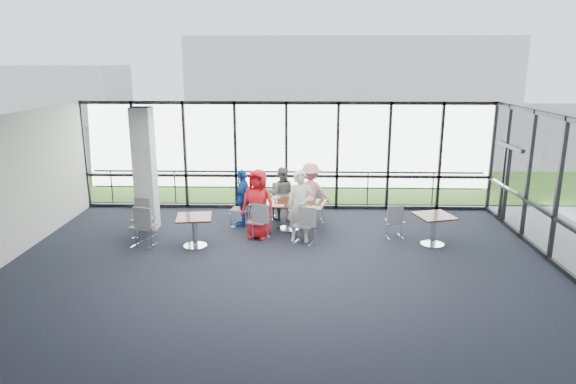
{
  "coord_description": "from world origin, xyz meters",
  "views": [
    {
      "loc": [
        0.47,
        -9.87,
        4.33
      ],
      "look_at": [
        0.12,
        2.69,
        1.1
      ],
      "focal_mm": 32.0,
      "sensor_mm": 36.0,
      "label": 1
    }
  ],
  "objects_px": {
    "diner_far_right": "(310,193)",
    "chair_spare_la": "(143,226)",
    "diner_near_left": "(258,204)",
    "diner_near_right": "(300,206)",
    "side_table_left": "(194,222)",
    "diner_far_left": "(282,194)",
    "main_table": "(288,207)",
    "chair_main_fl": "(280,202)",
    "chair_spare_r": "(395,221)",
    "chair_spare_lb": "(143,219)",
    "chair_main_fr": "(316,207)",
    "side_table_right": "(434,220)",
    "chair_main_nl": "(258,221)",
    "chair_main_nr": "(304,225)",
    "chair_main_end": "(240,210)",
    "diner_end": "(243,198)",
    "structural_column": "(145,169)"
  },
  "relations": [
    {
      "from": "diner_near_left",
      "to": "chair_main_fl",
      "type": "distance_m",
      "value": 1.73
    },
    {
      "from": "diner_near_right",
      "to": "diner_far_right",
      "type": "xyz_separation_m",
      "value": [
        0.27,
        1.58,
        -0.07
      ]
    },
    {
      "from": "chair_main_nl",
      "to": "chair_main_nr",
      "type": "height_order",
      "value": "chair_main_nr"
    },
    {
      "from": "chair_main_fr",
      "to": "chair_spare_la",
      "type": "bearing_deg",
      "value": 25.23
    },
    {
      "from": "chair_main_nl",
      "to": "chair_spare_la",
      "type": "distance_m",
      "value": 2.76
    },
    {
      "from": "chair_main_nl",
      "to": "chair_main_end",
      "type": "height_order",
      "value": "chair_main_nl"
    },
    {
      "from": "chair_spare_r",
      "to": "side_table_left",
      "type": "bearing_deg",
      "value": 179.61
    },
    {
      "from": "structural_column",
      "to": "diner_far_right",
      "type": "height_order",
      "value": "structural_column"
    },
    {
      "from": "diner_far_right",
      "to": "chair_main_fl",
      "type": "bearing_deg",
      "value": -12.92
    },
    {
      "from": "side_table_left",
      "to": "chair_main_fr",
      "type": "bearing_deg",
      "value": 35.18
    },
    {
      "from": "diner_near_right",
      "to": "chair_main_fl",
      "type": "height_order",
      "value": "diner_near_right"
    },
    {
      "from": "diner_near_left",
      "to": "chair_main_fr",
      "type": "distance_m",
      "value": 2.07
    },
    {
      "from": "diner_far_left",
      "to": "main_table",
      "type": "bearing_deg",
      "value": 106.82
    },
    {
      "from": "diner_end",
      "to": "chair_main_nl",
      "type": "xyz_separation_m",
      "value": [
        0.49,
        -1.02,
        -0.31
      ]
    },
    {
      "from": "chair_main_fl",
      "to": "chair_spare_r",
      "type": "distance_m",
      "value": 3.29
    },
    {
      "from": "side_table_right",
      "to": "chair_spare_r",
      "type": "bearing_deg",
      "value": 149.34
    },
    {
      "from": "chair_main_fl",
      "to": "chair_spare_r",
      "type": "relative_size",
      "value": 1.11
    },
    {
      "from": "side_table_left",
      "to": "chair_spare_lb",
      "type": "xyz_separation_m",
      "value": [
        -1.42,
        0.61,
        -0.15
      ]
    },
    {
      "from": "diner_far_left",
      "to": "side_table_right",
      "type": "bearing_deg",
      "value": 155.91
    },
    {
      "from": "diner_far_left",
      "to": "chair_main_nl",
      "type": "bearing_deg",
      "value": 76.07
    },
    {
      "from": "chair_main_fr",
      "to": "side_table_right",
      "type": "bearing_deg",
      "value": 145.72
    },
    {
      "from": "main_table",
      "to": "diner_near_right",
      "type": "distance_m",
      "value": 0.96
    },
    {
      "from": "diner_near_left",
      "to": "chair_spare_r",
      "type": "distance_m",
      "value": 3.44
    },
    {
      "from": "diner_far_right",
      "to": "chair_main_nl",
      "type": "distance_m",
      "value": 2.01
    },
    {
      "from": "side_table_left",
      "to": "chair_main_nr",
      "type": "relative_size",
      "value": 0.96
    },
    {
      "from": "diner_near_left",
      "to": "chair_spare_la",
      "type": "xyz_separation_m",
      "value": [
        -2.7,
        -0.7,
        -0.38
      ]
    },
    {
      "from": "chair_spare_la",
      "to": "diner_end",
      "type": "bearing_deg",
      "value": 53.47
    },
    {
      "from": "structural_column",
      "to": "side_table_left",
      "type": "distance_m",
      "value": 2.25
    },
    {
      "from": "diner_near_right",
      "to": "chair_main_nl",
      "type": "xyz_separation_m",
      "value": [
        -1.05,
        0.11,
        -0.42
      ]
    },
    {
      "from": "diner_near_right",
      "to": "diner_far_left",
      "type": "relative_size",
      "value": 1.19
    },
    {
      "from": "diner_far_right",
      "to": "chair_spare_la",
      "type": "bearing_deg",
      "value": 30.19
    },
    {
      "from": "side_table_right",
      "to": "chair_main_end",
      "type": "relative_size",
      "value": 1.1
    },
    {
      "from": "diner_far_right",
      "to": "chair_main_fl",
      "type": "xyz_separation_m",
      "value": [
        -0.83,
        0.23,
        -0.34
      ]
    },
    {
      "from": "side_table_left",
      "to": "chair_spare_la",
      "type": "distance_m",
      "value": 1.24
    },
    {
      "from": "side_table_left",
      "to": "chair_main_nl",
      "type": "height_order",
      "value": "chair_main_nl"
    },
    {
      "from": "diner_near_right",
      "to": "chair_main_fr",
      "type": "height_order",
      "value": "diner_near_right"
    },
    {
      "from": "chair_main_nr",
      "to": "side_table_right",
      "type": "bearing_deg",
      "value": 18.76
    },
    {
      "from": "chair_spare_la",
      "to": "chair_main_nr",
      "type": "bearing_deg",
      "value": 21.88
    },
    {
      "from": "structural_column",
      "to": "side_table_left",
      "type": "relative_size",
      "value": 3.52
    },
    {
      "from": "diner_far_right",
      "to": "chair_spare_la",
      "type": "xyz_separation_m",
      "value": [
        -4.01,
        -2.08,
        -0.32
      ]
    },
    {
      "from": "diner_end",
      "to": "chair_main_nl",
      "type": "distance_m",
      "value": 1.17
    },
    {
      "from": "side_table_right",
      "to": "chair_main_fr",
      "type": "height_order",
      "value": "chair_main_fr"
    },
    {
      "from": "diner_near_right",
      "to": "chair_spare_lb",
      "type": "relative_size",
      "value": 1.86
    },
    {
      "from": "side_table_right",
      "to": "chair_main_nr",
      "type": "relative_size",
      "value": 1.06
    },
    {
      "from": "side_table_right",
      "to": "chair_main_fr",
      "type": "xyz_separation_m",
      "value": [
        -2.78,
        1.79,
        -0.21
      ]
    },
    {
      "from": "side_table_left",
      "to": "structural_column",
      "type": "bearing_deg",
      "value": 138.53
    },
    {
      "from": "main_table",
      "to": "chair_main_end",
      "type": "xyz_separation_m",
      "value": [
        -1.3,
        0.27,
        -0.16
      ]
    },
    {
      "from": "main_table",
      "to": "chair_main_nl",
      "type": "distance_m",
      "value": 1.07
    },
    {
      "from": "main_table",
      "to": "diner_near_left",
      "type": "distance_m",
      "value": 1.02
    },
    {
      "from": "diner_near_left",
      "to": "diner_near_right",
      "type": "relative_size",
      "value": 0.99
    }
  ]
}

